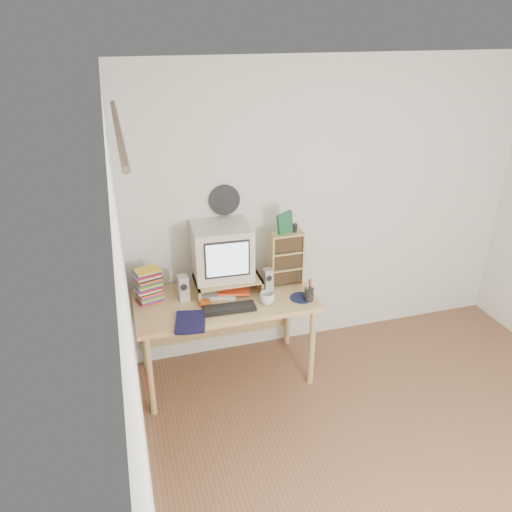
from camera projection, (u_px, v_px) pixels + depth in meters
floor at (426, 475)px, 3.30m from camera, size 3.50×3.50×0.00m
ceiling at (509, 76)px, 2.22m from camera, size 3.50×3.50×0.00m
back_wall at (330, 209)px, 4.27m from camera, size 3.50×0.00×3.50m
left_wall at (137, 372)px, 2.32m from camera, size 0.00×3.50×3.50m
curtain at (140, 332)px, 2.79m from camera, size 0.00×2.20×2.20m
wall_disc at (225, 200)px, 3.94m from camera, size 0.25×0.02×0.25m
desk at (223, 308)px, 4.02m from camera, size 1.40×0.70×0.75m
monitor_riser at (227, 281)px, 3.97m from camera, size 0.52×0.30×0.12m
crt_monitor at (222, 251)px, 3.90m from camera, size 0.47×0.47×0.42m
speaker_left at (183, 288)px, 3.84m from camera, size 0.09×0.09×0.21m
speaker_right at (268, 279)px, 4.00m from camera, size 0.08×0.08×0.18m
keyboard at (229, 309)px, 3.74m from camera, size 0.40×0.15×0.03m
dvd_stack at (149, 286)px, 3.81m from camera, size 0.21×0.18×0.26m
cd_rack at (286, 258)px, 4.04m from camera, size 0.27×0.15×0.45m
mug at (267, 298)px, 3.81m from camera, size 0.13×0.13×0.09m
diary at (175, 321)px, 3.56m from camera, size 0.29×0.24×0.05m
mousepad at (301, 298)px, 3.91m from camera, size 0.22×0.22×0.00m
pen_cup at (309, 292)px, 3.85m from camera, size 0.07×0.07×0.14m
papers at (224, 291)px, 3.97m from camera, size 0.33×0.28×0.04m
red_box at (205, 303)px, 3.80m from camera, size 0.08×0.06×0.04m
game_box at (285, 223)px, 3.89m from camera, size 0.14×0.07×0.18m
webcam at (295, 227)px, 3.94m from camera, size 0.05×0.05×0.08m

